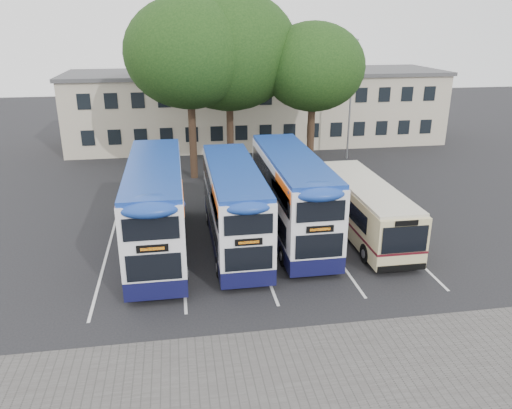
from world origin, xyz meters
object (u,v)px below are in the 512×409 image
(tree_mid, at_px, (229,51))
(bus_dd_left, at_px, (156,204))
(bus_single, at_px, (364,206))
(bus_dd_mid, at_px, (234,203))
(tree_right, at_px, (313,67))
(tree_left, at_px, (189,53))
(bus_dd_right, at_px, (292,192))
(lamp_post, at_px, (351,93))

(tree_mid, relative_size, bus_dd_left, 1.21)
(tree_mid, distance_m, bus_single, 15.33)
(bus_dd_mid, bearing_deg, bus_dd_left, -179.74)
(tree_right, distance_m, bus_single, 12.39)
(tree_left, bearing_deg, tree_mid, 28.38)
(bus_dd_left, relative_size, bus_single, 1.12)
(tree_left, relative_size, bus_dd_right, 1.19)
(lamp_post, height_order, bus_dd_mid, lamp_post)
(bus_dd_right, bearing_deg, lamp_post, 60.79)
(bus_dd_mid, distance_m, bus_dd_right, 3.06)
(tree_mid, relative_size, bus_single, 1.36)
(bus_dd_left, bearing_deg, tree_mid, 69.31)
(lamp_post, distance_m, bus_dd_mid, 18.38)
(bus_dd_right, bearing_deg, bus_dd_left, -173.28)
(tree_left, bearing_deg, bus_dd_right, -67.80)
(tree_mid, bearing_deg, bus_dd_right, -82.24)
(bus_dd_mid, bearing_deg, bus_single, 2.35)
(bus_dd_mid, bearing_deg, tree_left, 97.02)
(lamp_post, height_order, tree_mid, tree_mid)
(tree_left, height_order, bus_dd_right, tree_left)
(tree_right, xyz_separation_m, bus_dd_right, (-3.79, -10.47, -5.05))
(tree_left, bearing_deg, bus_single, -54.42)
(lamp_post, distance_m, bus_single, 15.36)
(tree_right, height_order, bus_dd_right, tree_right)
(bus_single, bearing_deg, lamp_post, 74.00)
(tree_left, height_order, bus_dd_mid, tree_left)
(bus_single, bearing_deg, bus_dd_right, 172.41)
(bus_dd_left, xyz_separation_m, bus_dd_mid, (3.60, 0.02, -0.17))
(tree_mid, height_order, bus_dd_right, tree_mid)
(tree_mid, height_order, bus_dd_mid, tree_mid)
(tree_right, height_order, bus_dd_mid, tree_right)
(tree_right, xyz_separation_m, bus_single, (-0.14, -10.95, -5.80))
(bus_dd_left, bearing_deg, lamp_post, 45.66)
(lamp_post, distance_m, tree_mid, 10.11)
(lamp_post, relative_size, tree_right, 0.88)
(tree_left, height_order, bus_dd_left, tree_left)
(tree_right, bearing_deg, bus_dd_left, -132.63)
(tree_mid, distance_m, bus_dd_left, 15.10)
(tree_right, relative_size, bus_dd_mid, 1.09)
(tree_right, distance_m, bus_dd_mid, 14.08)
(bus_dd_left, xyz_separation_m, bus_single, (10.20, 0.29, -0.80))
(bus_dd_mid, xyz_separation_m, bus_dd_right, (2.96, 0.76, 0.12))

